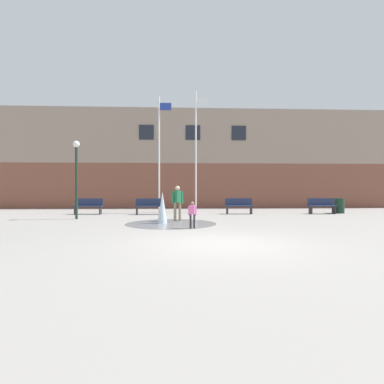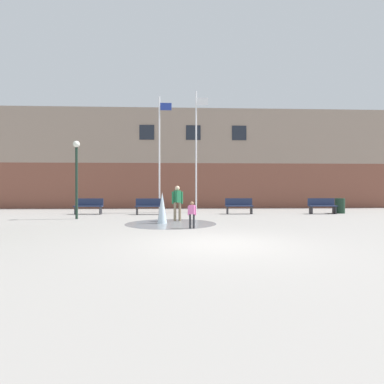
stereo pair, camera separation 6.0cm
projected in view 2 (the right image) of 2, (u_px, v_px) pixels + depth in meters
The scene contains 13 objects.
ground_plane at pixel (219, 244), 7.82m from camera, with size 100.00×100.00×0.00m, color gray.
library_building at pixel (192, 162), 25.65m from camera, with size 36.00×6.05×7.61m.
splash_fountain at pixel (165, 213), 12.56m from camera, with size 3.79×3.79×1.33m.
park_bench_far_left at pixel (89, 206), 17.14m from camera, with size 1.60×0.44×0.91m.
park_bench_left_of_flagpoles at pixel (150, 206), 17.05m from camera, with size 1.60×0.44×0.91m.
park_bench_center at pixel (239, 206), 17.44m from camera, with size 1.60×0.44×0.91m.
park_bench_under_right_flagpole at pixel (322, 206), 17.49m from camera, with size 1.60×0.44×0.91m.
adult_near_bench at pixel (177, 200), 13.49m from camera, with size 0.50×0.39×1.59m.
child_running at pixel (192, 213), 10.90m from camera, with size 0.31×0.20×0.99m.
flagpole_left at pixel (160, 151), 18.46m from camera, with size 0.80×0.10×7.18m.
flagpole_right at pixel (197, 148), 18.56m from camera, with size 0.80×0.10×7.52m.
lamp_post_left_lane at pixel (76, 168), 14.41m from camera, with size 0.32×0.32×3.77m.
trash_can at pixel (340, 206), 17.93m from camera, with size 0.56×0.56×0.90m, color #193323.
Camera 2 is at (-1.03, -7.77, 1.42)m, focal length 28.00 mm.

